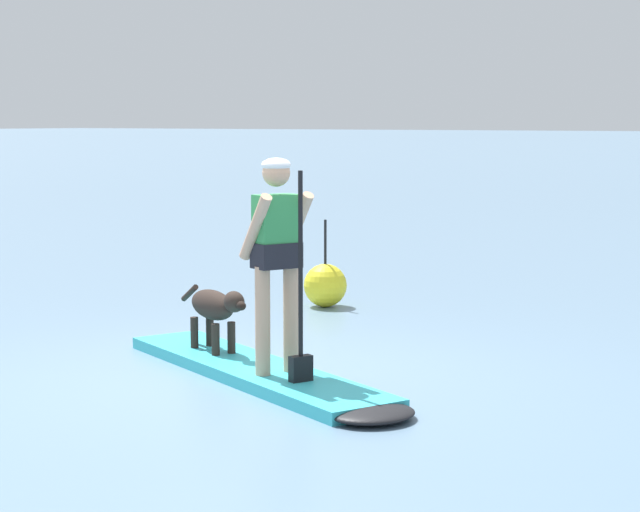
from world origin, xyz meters
TOP-DOWN VIEW (x-y plane):
  - ground_plane at (0.00, 0.00)m, footprint 400.00×400.00m
  - paddleboard at (0.21, -0.09)m, footprint 3.53×2.03m
  - person_paddler at (0.35, -0.15)m, footprint 0.68×0.60m
  - dog at (-0.60, 0.26)m, footprint 1.05×0.52m
  - marker_buoy at (-1.42, 3.31)m, footprint 0.49×0.49m

SIDE VIEW (x-z plane):
  - ground_plane at x=0.00m, z-range 0.00..0.00m
  - paddleboard at x=0.21m, z-range 0.00..0.10m
  - marker_buoy at x=-1.42m, z-range -0.25..0.74m
  - dog at x=-0.60m, z-range 0.20..0.77m
  - person_paddler at x=0.35m, z-range 0.24..1.94m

